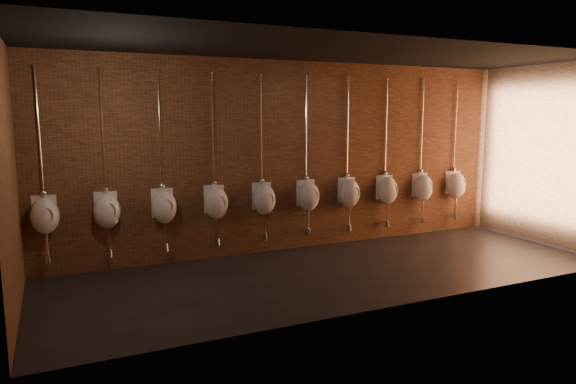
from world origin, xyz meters
The scene contains 12 objects.
ground centered at (0.00, 0.00, 0.00)m, with size 8.50×8.50×0.00m, color black.
room_shell centered at (0.00, 0.00, 2.01)m, with size 8.54×3.04×3.22m.
urinal_0 centered at (-3.94, 1.36, 0.94)m, with size 0.43×0.39×2.72m.
urinal_1 centered at (-3.12, 1.36, 0.94)m, with size 0.43×0.39×2.72m.
urinal_2 centered at (-2.30, 1.36, 0.94)m, with size 0.43×0.39×2.72m.
urinal_3 centered at (-1.48, 1.36, 0.94)m, with size 0.43×0.39×2.72m.
urinal_4 centered at (-0.66, 1.36, 0.94)m, with size 0.43×0.39×2.72m.
urinal_5 centered at (0.16, 1.36, 0.94)m, with size 0.43×0.39×2.72m.
urinal_6 centered at (0.98, 1.36, 0.94)m, with size 0.43×0.39×2.72m.
urinal_7 centered at (1.80, 1.36, 0.94)m, with size 0.43×0.39×2.72m.
urinal_8 centered at (2.62, 1.36, 0.94)m, with size 0.43×0.39×2.72m.
urinal_9 centered at (3.44, 1.36, 0.94)m, with size 0.43×0.39×2.72m.
Camera 1 is at (-3.77, -6.39, 2.32)m, focal length 32.00 mm.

